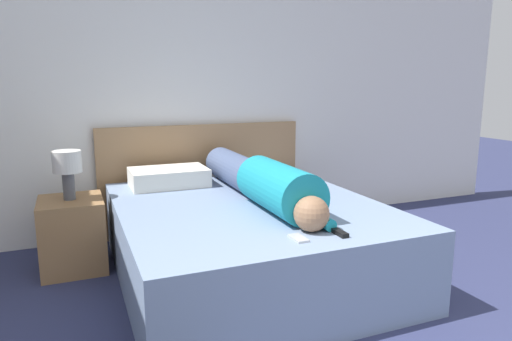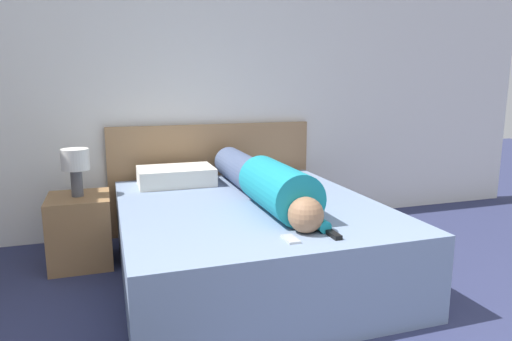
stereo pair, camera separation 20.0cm
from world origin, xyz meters
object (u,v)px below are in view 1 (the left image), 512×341
Objects in this scene: cell_phone at (298,238)px; bed at (248,239)px; pillow_near_headboard at (169,177)px; person_lying at (261,181)px; tv_remote at (338,232)px; table_lamp at (67,166)px; nightstand at (73,234)px.

bed is at bearing 88.65° from cell_phone.
cell_phone is (0.36, -1.50, -0.06)m from pillow_near_headboard.
person_lying is at bearing -55.06° from pillow_near_headboard.
tv_remote reaches higher than cell_phone.
bed is 0.85m from tv_remote.
person_lying is 11.37× the size of tv_remote.
table_lamp is at bearing 129.12° from cell_phone.
nightstand is at bearing 134.48° from tv_remote.
pillow_near_headboard is (-0.49, 0.70, -0.07)m from person_lying.
table_lamp is 1.74m from cell_phone.
table_lamp is at bearing 0.00° from nightstand.
bed is 0.41m from person_lying.
pillow_near_headboard is 3.91× the size of tv_remote.
pillow_near_headboard reaches higher than tv_remote.
bed is 1.24m from nightstand.
person_lying is 13.12× the size of cell_phone.
nightstand is 1.91m from tv_remote.
tv_remote is (1.32, -1.35, -0.22)m from table_lamp.
bed is 3.34× the size of pillow_near_headboard.
bed is 15.06× the size of cell_phone.
person_lying is 0.86m from pillow_near_headboard.
nightstand is 0.87× the size of pillow_near_headboard.
cell_phone is (1.09, -1.34, 0.26)m from nightstand.
person_lying is 2.91× the size of pillow_near_headboard.
cell_phone is (-0.13, -0.80, -0.13)m from person_lying.
table_lamp is (0.00, 0.00, 0.49)m from nightstand.
tv_remote is at bearing -45.52° from nightstand.
bed is 13.05× the size of tv_remote.
person_lying reaches higher than nightstand.
cell_phone is at bearing -91.35° from bed.
table_lamp reaches higher than bed.
tv_remote reaches higher than bed.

